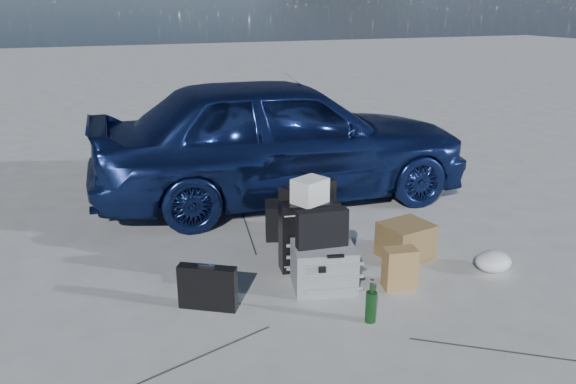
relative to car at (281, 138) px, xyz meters
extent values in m
plane|color=beige|center=(-0.46, -2.51, -0.77)|extent=(60.00, 60.00, 0.00)
imported|color=navy|center=(0.00, 0.00, 0.00)|extent=(4.61, 2.09, 1.54)
cube|color=#979A9C|center=(-0.47, -2.30, -0.58)|extent=(0.60, 0.53, 0.38)
cube|color=black|center=(-0.49, -2.30, -0.23)|extent=(0.44, 0.15, 0.33)
cube|color=black|center=(-1.48, -2.30, -0.59)|extent=(0.45, 0.33, 0.36)
cube|color=black|center=(-0.34, -1.64, -0.41)|extent=(0.59, 0.37, 0.72)
cube|color=black|center=(-0.45, -1.93, -0.45)|extent=(0.55, 0.27, 0.64)
cube|color=white|center=(-0.45, -1.93, -0.02)|extent=(0.34, 0.32, 0.22)
cube|color=black|center=(-0.24, -1.22, -0.58)|extent=(0.79, 0.53, 0.37)
cube|color=white|center=(-0.25, -1.24, -0.37)|extent=(0.44, 0.39, 0.06)
cube|color=black|center=(-0.24, -1.25, -0.31)|extent=(0.29, 0.24, 0.05)
cube|color=#9D7B44|center=(0.12, -2.55, -0.59)|extent=(0.29, 0.21, 0.36)
cube|color=olive|center=(0.51, -2.04, -0.60)|extent=(0.51, 0.46, 0.34)
ellipsoid|color=white|center=(1.09, -2.59, -0.67)|extent=(0.36, 0.32, 0.19)
cylinder|color=black|center=(-0.37, -2.94, -0.60)|extent=(0.11, 0.11, 0.34)
camera|label=1|loc=(-2.31, -6.22, 1.56)|focal=35.00mm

